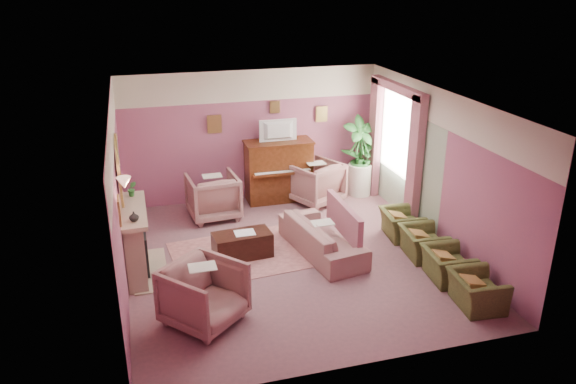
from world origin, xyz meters
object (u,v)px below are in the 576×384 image
object	(u,v)px
coffee_table	(242,245)
olive_chair_a	(477,286)
sofa	(322,231)
floral_armchair_left	(213,194)
floral_armchair_right	(316,180)
olive_chair_d	(402,220)
television	(279,129)
olive_chair_b	(448,260)
olive_chair_c	(423,238)
side_table	(359,179)
piano	(279,171)
floral_armchair_front	(204,292)

from	to	relation	value
coffee_table	olive_chair_a	world-z (taller)	olive_chair_a
sofa	floral_armchair_left	xyz separation A→B (m)	(-1.61, 2.07, 0.09)
floral_armchair_left	floral_armchair_right	xyz separation A→B (m)	(2.24, 0.19, 0.00)
olive_chair_d	television	bearing A→B (deg)	126.25
olive_chair_b	television	bearing A→B (deg)	113.45
olive_chair_b	olive_chair_d	world-z (taller)	same
television	olive_chair_c	distance (m)	3.85
olive_chair_b	side_table	size ratio (longest dim) A/B	1.14
olive_chair_a	olive_chair_d	xyz separation A→B (m)	(0.00, 2.46, 0.00)
olive_chair_a	olive_chair_d	world-z (taller)	same
coffee_table	olive_chair_a	size ratio (longest dim) A/B	1.25
piano	olive_chair_d	world-z (taller)	piano
sofa	olive_chair_b	size ratio (longest dim) A/B	2.53
television	side_table	bearing A→B (deg)	-4.30
television	floral_armchair_right	xyz separation A→B (m)	(0.72, -0.32, -1.10)
floral_armchair_front	side_table	size ratio (longest dim) A/B	1.43
floral_armchair_left	television	bearing A→B (deg)	18.54
sofa	floral_armchair_front	size ratio (longest dim) A/B	2.02
floral_armchair_left	olive_chair_b	bearing A→B (deg)	-47.09
television	olive_chair_d	size ratio (longest dim) A/B	1.00
floral_armchair_front	side_table	distance (m)	5.68
floral_armchair_left	piano	bearing A→B (deg)	20.22
sofa	olive_chair_a	size ratio (longest dim) A/B	2.53
olive_chair_a	olive_chair_b	distance (m)	0.82
piano	olive_chair_c	size ratio (longest dim) A/B	1.75
television	olive_chair_d	bearing A→B (deg)	-53.75
floral_armchair_front	olive_chair_d	xyz separation A→B (m)	(3.94, 1.78, -0.16)
floral_armchair_right	olive_chair_a	size ratio (longest dim) A/B	1.25
coffee_table	olive_chair_c	xyz separation A→B (m)	(3.04, -0.84, 0.12)
floral_armchair_front	olive_chair_a	distance (m)	4.00
side_table	olive_chair_a	bearing A→B (deg)	-90.90
floral_armchair_front	olive_chair_b	world-z (taller)	floral_armchair_front
sofa	olive_chair_d	bearing A→B (deg)	7.01
floral_armchair_front	olive_chair_c	bearing A→B (deg)	13.67
floral_armchair_front	floral_armchair_right	bearing A→B (deg)	52.67
olive_chair_d	side_table	world-z (taller)	side_table
coffee_table	olive_chair_b	size ratio (longest dim) A/B	1.25
floral_armchair_left	sofa	bearing A→B (deg)	-52.03
coffee_table	piano	bearing A→B (deg)	61.61
olive_chair_d	piano	bearing A→B (deg)	125.68
floral_armchair_left	olive_chair_c	size ratio (longest dim) A/B	1.25
floral_armchair_left	olive_chair_a	distance (m)	5.42
television	olive_chair_b	size ratio (longest dim) A/B	1.00
piano	television	distance (m)	0.95
olive_chair_a	side_table	size ratio (longest dim) A/B	1.14
piano	olive_chair_a	world-z (taller)	piano
floral_armchair_right	olive_chair_a	distance (m)	4.63
floral_armchair_front	olive_chair_b	size ratio (longest dim) A/B	1.25
floral_armchair_left	floral_armchair_right	size ratio (longest dim) A/B	1.00
television	side_table	distance (m)	2.21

